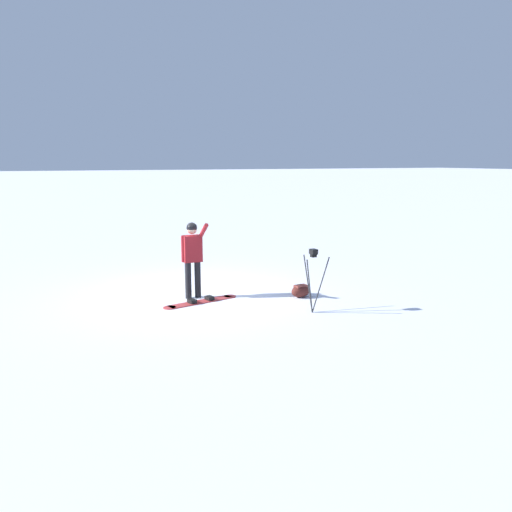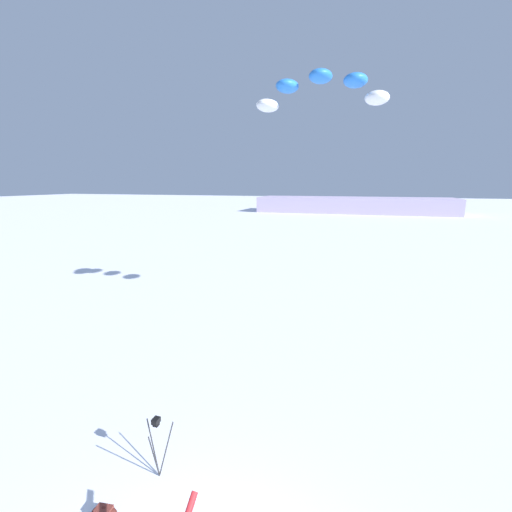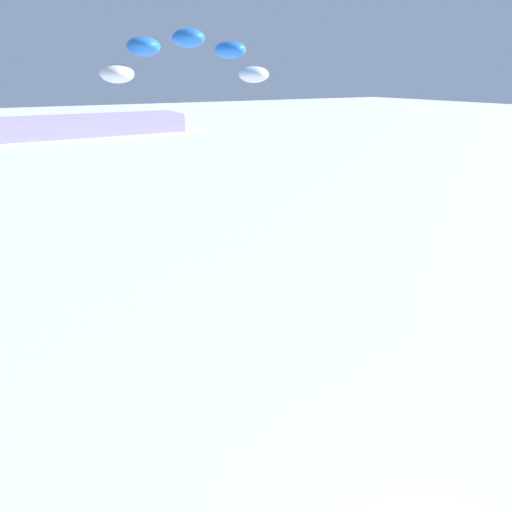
% 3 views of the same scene
% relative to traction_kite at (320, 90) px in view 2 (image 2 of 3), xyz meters
% --- Properties ---
extents(traction_kite, '(4.72, 1.19, 1.29)m').
position_rel_traction_kite_xyz_m(traction_kite, '(0.00, 0.00, 0.00)').
color(traction_kite, white).
extents(camera_tripod, '(0.58, 0.54, 1.31)m').
position_rel_traction_kite_xyz_m(camera_tripod, '(1.79, 8.34, -8.10)').
color(camera_tripod, '#262628').
rests_on(camera_tripod, ground_plane).
extents(distant_ridge, '(37.10, 10.23, 2.98)m').
position_rel_traction_kite_xyz_m(distant_ridge, '(1.03, -59.15, -7.55)').
color(distant_ridge, '#B0A0C8').
rests_on(distant_ridge, ground_plane).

